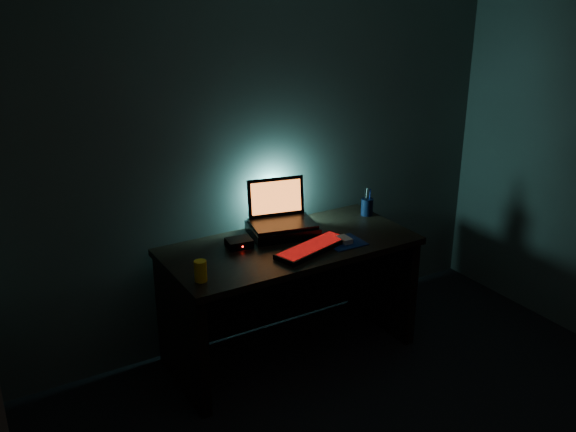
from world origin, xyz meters
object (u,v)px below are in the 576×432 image
object	(u,v)px
keyboard	(312,248)
router	(239,243)
laptop	(280,213)
juice_glass	(201,271)
mouse	(345,240)
pen_cup	(367,207)

from	to	relation	value
keyboard	router	world-z (taller)	router
laptop	router	distance (m)	0.35
keyboard	laptop	bearing A→B (deg)	76.22
keyboard	juice_glass	xyz separation A→B (m)	(-0.71, -0.03, 0.04)
keyboard	mouse	world-z (taller)	mouse
mouse	keyboard	bearing A→B (deg)	179.95
keyboard	router	bearing A→B (deg)	126.73
pen_cup	keyboard	bearing A→B (deg)	-154.32
mouse	pen_cup	xyz separation A→B (m)	(0.40, 0.30, 0.04)
keyboard	router	size ratio (longest dim) A/B	3.33
juice_glass	router	xyz separation A→B (m)	(0.37, 0.29, -0.03)
juice_glass	router	bearing A→B (deg)	38.38
mouse	pen_cup	distance (m)	0.50
pen_cup	juice_glass	size ratio (longest dim) A/B	0.99
pen_cup	router	world-z (taller)	pen_cup
pen_cup	router	size ratio (longest dim) A/B	0.72
laptop	mouse	bearing A→B (deg)	-43.87
keyboard	pen_cup	bearing A→B (deg)	9.47
juice_glass	keyboard	bearing A→B (deg)	2.65
mouse	router	xyz separation A→B (m)	(-0.57, 0.26, 0.01)
pen_cup	mouse	bearing A→B (deg)	-142.65
pen_cup	router	xyz separation A→B (m)	(-0.96, -0.04, -0.03)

